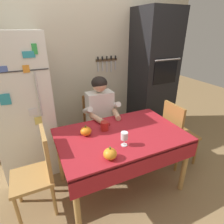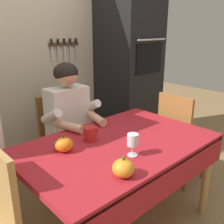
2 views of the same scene
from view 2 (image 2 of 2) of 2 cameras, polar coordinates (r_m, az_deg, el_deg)
back_wall_assembly at (r=2.74m, az=-16.84°, el=13.01°), size 3.70×0.13×2.60m
wall_oven at (r=3.08m, az=3.76°, el=9.57°), size 0.60×0.64×2.10m
dining_table at (r=1.86m, az=1.77°, el=-9.26°), size 1.40×0.90×0.74m
chair_behind_person at (r=2.50m, az=-11.11°, el=-5.82°), size 0.40×0.40×0.93m
seated_person at (r=2.26m, az=-8.91°, el=-2.08°), size 0.47×0.55×1.25m
chair_right_side at (r=2.61m, az=14.75°, el=-4.96°), size 0.40×0.40×0.93m
coffee_mug at (r=1.85m, az=-4.98°, el=-4.91°), size 0.12×0.09×0.10m
wine_glass at (r=1.61m, az=4.67°, el=-6.45°), size 0.07×0.07×0.15m
pumpkin_large at (r=1.72m, az=-10.73°, el=-7.16°), size 0.12×0.12×0.12m
pumpkin_medium at (r=1.42m, az=2.56°, el=-12.46°), size 0.12×0.12×0.12m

